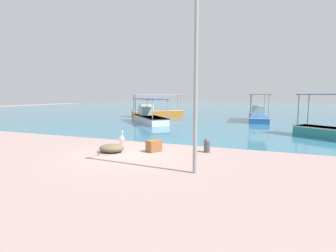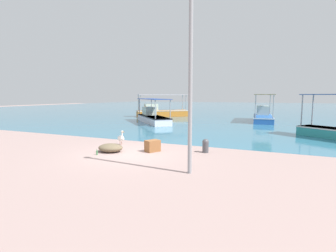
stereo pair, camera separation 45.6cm
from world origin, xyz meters
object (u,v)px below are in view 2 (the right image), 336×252
at_px(net_pile, 111,148).
at_px(lamp_post, 191,69).
at_px(pelican, 121,138).
at_px(glass_bottle, 97,153).
at_px(fishing_boat_far_right, 161,111).
at_px(cargo_crate, 152,146).
at_px(mooring_bollard, 206,145).
at_px(fishing_boat_outer, 263,116).
at_px(fishing_boat_near_left, 153,117).

bearing_deg(net_pile, lamp_post, -20.64).
relative_size(pelican, glass_bottle, 2.96).
bearing_deg(lamp_post, pelican, 146.49).
relative_size(fishing_boat_far_right, cargo_crate, 8.98).
relative_size(mooring_bollard, glass_bottle, 2.41).
bearing_deg(glass_bottle, fishing_boat_outer, 74.15).
height_order(fishing_boat_outer, cargo_crate, fishing_boat_outer).
height_order(fishing_boat_outer, net_pile, fishing_boat_outer).
bearing_deg(mooring_bollard, glass_bottle, -149.91).
bearing_deg(glass_bottle, pelican, 99.21).
bearing_deg(mooring_bollard, net_pile, -158.06).
bearing_deg(fishing_boat_outer, net_pile, -106.11).
distance_m(pelican, cargo_crate, 2.48).
xyz_separation_m(fishing_boat_far_right, mooring_bollard, (11.02, -18.03, -0.31)).
relative_size(fishing_boat_far_right, net_pile, 4.99).
distance_m(fishing_boat_outer, glass_bottle, 20.30).
relative_size(net_pile, cargo_crate, 1.80).
relative_size(fishing_boat_near_left, net_pile, 5.14).
bearing_deg(fishing_boat_far_right, fishing_boat_near_left, -70.58).
relative_size(pelican, mooring_bollard, 1.23).
height_order(pelican, lamp_post, lamp_post).
bearing_deg(lamp_post, fishing_boat_near_left, 121.82).
xyz_separation_m(pelican, glass_bottle, (0.40, -2.49, -0.27)).
bearing_deg(glass_bottle, lamp_post, -10.91).
distance_m(fishing_boat_near_left, cargo_crate, 13.44).
height_order(fishing_boat_near_left, pelican, fishing_boat_near_left).
bearing_deg(mooring_bollard, fishing_boat_near_left, 127.71).
distance_m(net_pile, glass_bottle, 0.83).
relative_size(lamp_post, net_pile, 5.32).
bearing_deg(net_pile, fishing_boat_near_left, 109.04).
relative_size(fishing_boat_far_right, glass_bottle, 22.02).
bearing_deg(cargo_crate, glass_bottle, -139.22).
distance_m(pelican, glass_bottle, 2.53).
height_order(mooring_bollard, glass_bottle, mooring_bollard).
xyz_separation_m(net_pile, cargo_crate, (1.80, 0.86, 0.08)).
xyz_separation_m(lamp_post, glass_bottle, (-4.73, 0.91, -3.43)).
relative_size(cargo_crate, glass_bottle, 2.45).
height_order(fishing_boat_far_right, mooring_bollard, fishing_boat_far_right).
height_order(fishing_boat_outer, glass_bottle, fishing_boat_outer).
bearing_deg(glass_bottle, net_pile, 80.31).
height_order(fishing_boat_near_left, fishing_boat_far_right, fishing_boat_far_right).
height_order(cargo_crate, glass_bottle, cargo_crate).
bearing_deg(fishing_boat_outer, pelican, -109.24).
xyz_separation_m(fishing_boat_outer, net_pile, (-5.40, -18.71, -0.40)).
distance_m(net_pile, cargo_crate, 2.00).
relative_size(fishing_boat_far_right, lamp_post, 0.94).
bearing_deg(fishing_boat_outer, glass_bottle, -105.85).
bearing_deg(fishing_boat_near_left, mooring_bollard, -52.29).
bearing_deg(fishing_boat_near_left, pelican, -70.81).
bearing_deg(fishing_boat_near_left, fishing_boat_outer, 31.15).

